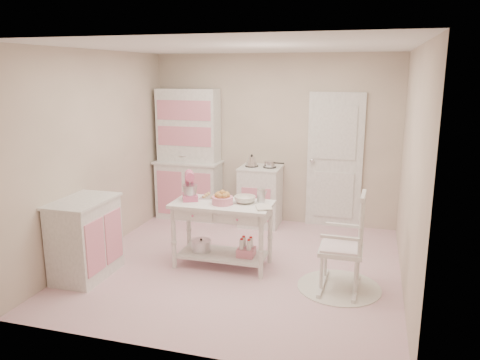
{
  "coord_description": "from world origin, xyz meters",
  "views": [
    {
      "loc": [
        1.5,
        -5.16,
        2.34
      ],
      "look_at": [
        -0.13,
        0.45,
        0.97
      ],
      "focal_mm": 35.0,
      "sensor_mm": 36.0,
      "label": 1
    }
  ],
  "objects_px": {
    "bread_basket": "(222,200)",
    "base_cabinet": "(85,238)",
    "stove": "(260,196)",
    "stand_mixer": "(190,186)",
    "hutch": "(188,154)",
    "work_table": "(222,234)",
    "rocking_chair": "(341,241)"
  },
  "relations": [
    {
      "from": "stand_mixer",
      "to": "bread_basket",
      "type": "bearing_deg",
      "value": -33.99
    },
    {
      "from": "rocking_chair",
      "to": "work_table",
      "type": "height_order",
      "value": "rocking_chair"
    },
    {
      "from": "rocking_chair",
      "to": "base_cabinet",
      "type": "bearing_deg",
      "value": -168.53
    },
    {
      "from": "rocking_chair",
      "to": "work_table",
      "type": "relative_size",
      "value": 0.92
    },
    {
      "from": "hutch",
      "to": "stove",
      "type": "relative_size",
      "value": 2.26
    },
    {
      "from": "hutch",
      "to": "work_table",
      "type": "bearing_deg",
      "value": -56.48
    },
    {
      "from": "hutch",
      "to": "stand_mixer",
      "type": "bearing_deg",
      "value": -67.16
    },
    {
      "from": "hutch",
      "to": "work_table",
      "type": "xyz_separation_m",
      "value": [
        1.13,
        -1.71,
        -0.64
      ]
    },
    {
      "from": "base_cabinet",
      "to": "work_table",
      "type": "xyz_separation_m",
      "value": [
        1.43,
        0.72,
        -0.06
      ]
    },
    {
      "from": "stove",
      "to": "stand_mixer",
      "type": "xyz_separation_m",
      "value": [
        -0.49,
        -1.64,
        0.51
      ]
    },
    {
      "from": "hutch",
      "to": "stove",
      "type": "bearing_deg",
      "value": -2.39
    },
    {
      "from": "hutch",
      "to": "base_cabinet",
      "type": "bearing_deg",
      "value": -96.96
    },
    {
      "from": "stove",
      "to": "base_cabinet",
      "type": "relative_size",
      "value": 1.0
    },
    {
      "from": "stand_mixer",
      "to": "base_cabinet",
      "type": "bearing_deg",
      "value": -168.49
    },
    {
      "from": "work_table",
      "to": "stove",
      "type": "bearing_deg",
      "value": 87.59
    },
    {
      "from": "hutch",
      "to": "rocking_chair",
      "type": "relative_size",
      "value": 1.89
    },
    {
      "from": "base_cabinet",
      "to": "work_table",
      "type": "height_order",
      "value": "base_cabinet"
    },
    {
      "from": "base_cabinet",
      "to": "stove",
      "type": "bearing_deg",
      "value": 57.84
    },
    {
      "from": "hutch",
      "to": "stove",
      "type": "height_order",
      "value": "hutch"
    },
    {
      "from": "work_table",
      "to": "bread_basket",
      "type": "height_order",
      "value": "bread_basket"
    },
    {
      "from": "base_cabinet",
      "to": "rocking_chair",
      "type": "relative_size",
      "value": 0.84
    },
    {
      "from": "bread_basket",
      "to": "base_cabinet",
      "type": "bearing_deg",
      "value": -155.02
    },
    {
      "from": "work_table",
      "to": "bread_basket",
      "type": "distance_m",
      "value": 0.45
    },
    {
      "from": "hutch",
      "to": "bread_basket",
      "type": "distance_m",
      "value": 2.11
    },
    {
      "from": "bread_basket",
      "to": "rocking_chair",
      "type": "bearing_deg",
      "value": -7.36
    },
    {
      "from": "base_cabinet",
      "to": "work_table",
      "type": "distance_m",
      "value": 1.6
    },
    {
      "from": "base_cabinet",
      "to": "rocking_chair",
      "type": "bearing_deg",
      "value": 9.77
    },
    {
      "from": "base_cabinet",
      "to": "bread_basket",
      "type": "height_order",
      "value": "base_cabinet"
    },
    {
      "from": "stove",
      "to": "rocking_chair",
      "type": "distance_m",
      "value": 2.33
    },
    {
      "from": "stand_mixer",
      "to": "rocking_chair",
      "type": "bearing_deg",
      "value": -32.71
    },
    {
      "from": "stove",
      "to": "rocking_chair",
      "type": "height_order",
      "value": "rocking_chair"
    },
    {
      "from": "stand_mixer",
      "to": "hutch",
      "type": "bearing_deg",
      "value": 87.89
    }
  ]
}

